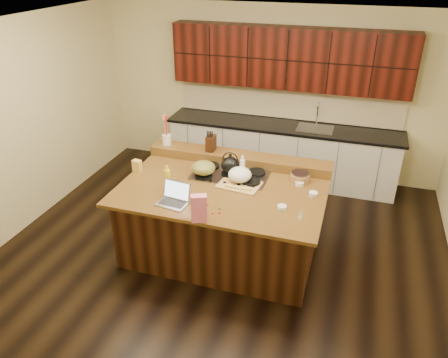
% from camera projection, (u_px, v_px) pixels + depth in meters
% --- Properties ---
extents(room, '(5.52, 5.02, 2.72)m').
position_uv_depth(room, '(223.00, 154.00, 4.93)').
color(room, black).
rests_on(room, ground).
extents(island, '(2.40, 1.60, 0.92)m').
position_uv_depth(island, '(223.00, 219.00, 5.34)').
color(island, black).
rests_on(island, ground).
extents(back_ledge, '(2.40, 0.30, 0.12)m').
position_uv_depth(back_ledge, '(239.00, 158.00, 5.69)').
color(back_ledge, black).
rests_on(back_ledge, island).
extents(cooktop, '(0.92, 0.52, 0.05)m').
position_uv_depth(cooktop, '(230.00, 175.00, 5.37)').
color(cooktop, gray).
rests_on(cooktop, island).
extents(back_counter, '(3.70, 0.66, 2.40)m').
position_uv_depth(back_counter, '(284.00, 121.00, 6.89)').
color(back_counter, silver).
rests_on(back_counter, ground).
extents(kettle, '(0.27, 0.27, 0.20)m').
position_uv_depth(kettle, '(230.00, 165.00, 5.31)').
color(kettle, black).
rests_on(kettle, cooktop).
extents(green_bowl, '(0.30, 0.30, 0.16)m').
position_uv_depth(green_bowl, '(203.00, 168.00, 5.29)').
color(green_bowl, olive).
rests_on(green_bowl, cooktop).
extents(laptop, '(0.36, 0.30, 0.23)m').
position_uv_depth(laptop, '(174.00, 197.00, 4.79)').
color(laptop, '#B7B7BC').
rests_on(laptop, island).
extents(oil_bottle, '(0.07, 0.07, 0.27)m').
position_uv_depth(oil_bottle, '(167.00, 181.00, 4.98)').
color(oil_bottle, yellow).
rests_on(oil_bottle, island).
extents(vinegar_bottle, '(0.08, 0.08, 0.25)m').
position_uv_depth(vinegar_bottle, '(242.00, 169.00, 5.26)').
color(vinegar_bottle, silver).
rests_on(vinegar_bottle, island).
extents(wooden_tray, '(0.52, 0.41, 0.20)m').
position_uv_depth(wooden_tray, '(240.00, 177.00, 5.16)').
color(wooden_tray, tan).
rests_on(wooden_tray, island).
extents(ramekin_a, '(0.11, 0.11, 0.04)m').
position_uv_depth(ramekin_a, '(282.00, 207.00, 4.68)').
color(ramekin_a, white).
rests_on(ramekin_a, island).
extents(ramekin_b, '(0.10, 0.10, 0.04)m').
position_uv_depth(ramekin_b, '(313.00, 194.00, 4.94)').
color(ramekin_b, white).
rests_on(ramekin_b, island).
extents(ramekin_c, '(0.11, 0.11, 0.04)m').
position_uv_depth(ramekin_c, '(299.00, 184.00, 5.15)').
color(ramekin_c, white).
rests_on(ramekin_c, island).
extents(strainer_bowl, '(0.26, 0.26, 0.09)m').
position_uv_depth(strainer_bowl, '(300.00, 177.00, 5.24)').
color(strainer_bowl, '#996B3F').
rests_on(strainer_bowl, island).
extents(kitchen_timer, '(0.08, 0.08, 0.07)m').
position_uv_depth(kitchen_timer, '(301.00, 213.00, 4.56)').
color(kitchen_timer, silver).
rests_on(kitchen_timer, island).
extents(pink_bag, '(0.18, 0.14, 0.30)m').
position_uv_depth(pink_bag, '(199.00, 208.00, 4.42)').
color(pink_bag, pink).
rests_on(pink_bag, island).
extents(candy_plate, '(0.23, 0.23, 0.01)m').
position_uv_depth(candy_plate, '(176.00, 195.00, 4.96)').
color(candy_plate, white).
rests_on(candy_plate, island).
extents(package_box, '(0.12, 0.09, 0.15)m').
position_uv_depth(package_box, '(137.00, 166.00, 5.46)').
color(package_box, '#E6BC51').
rests_on(package_box, island).
extents(utensil_crock, '(0.12, 0.12, 0.14)m').
position_uv_depth(utensil_crock, '(167.00, 140.00, 5.90)').
color(utensil_crock, white).
rests_on(utensil_crock, back_ledge).
extents(knife_block, '(0.10, 0.17, 0.20)m').
position_uv_depth(knife_block, '(211.00, 143.00, 5.72)').
color(knife_block, black).
rests_on(knife_block, back_ledge).
extents(gumdrop_0, '(0.02, 0.02, 0.02)m').
position_uv_depth(gumdrop_0, '(208.00, 204.00, 4.76)').
color(gumdrop_0, red).
rests_on(gumdrop_0, island).
extents(gumdrop_1, '(0.02, 0.02, 0.02)m').
position_uv_depth(gumdrop_1, '(207.00, 210.00, 4.65)').
color(gumdrop_1, '#198C26').
rests_on(gumdrop_1, island).
extents(gumdrop_2, '(0.02, 0.02, 0.02)m').
position_uv_depth(gumdrop_2, '(199.00, 200.00, 4.84)').
color(gumdrop_2, red).
rests_on(gumdrop_2, island).
extents(gumdrop_3, '(0.02, 0.02, 0.02)m').
position_uv_depth(gumdrop_3, '(194.00, 206.00, 4.72)').
color(gumdrop_3, '#198C26').
rests_on(gumdrop_3, island).
extents(gumdrop_4, '(0.02, 0.02, 0.02)m').
position_uv_depth(gumdrop_4, '(220.00, 213.00, 4.60)').
color(gumdrop_4, red).
rests_on(gumdrop_4, island).
extents(gumdrop_5, '(0.02, 0.02, 0.02)m').
position_uv_depth(gumdrop_5, '(202.00, 202.00, 4.80)').
color(gumdrop_5, '#198C26').
rests_on(gumdrop_5, island).
extents(gumdrop_6, '(0.02, 0.02, 0.02)m').
position_uv_depth(gumdrop_6, '(213.00, 213.00, 4.60)').
color(gumdrop_6, red).
rests_on(gumdrop_6, island).
extents(gumdrop_7, '(0.02, 0.02, 0.02)m').
position_uv_depth(gumdrop_7, '(203.00, 203.00, 4.79)').
color(gumdrop_7, '#198C26').
rests_on(gumdrop_7, island).
extents(gumdrop_8, '(0.02, 0.02, 0.02)m').
position_uv_depth(gumdrop_8, '(205.00, 206.00, 4.72)').
color(gumdrop_8, red).
rests_on(gumdrop_8, island).
extents(gumdrop_9, '(0.02, 0.02, 0.02)m').
position_uv_depth(gumdrop_9, '(220.00, 208.00, 4.69)').
color(gumdrop_9, '#198C26').
rests_on(gumdrop_9, island).
extents(gumdrop_10, '(0.02, 0.02, 0.02)m').
position_uv_depth(gumdrop_10, '(202.00, 201.00, 4.82)').
color(gumdrop_10, red).
rests_on(gumdrop_10, island).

